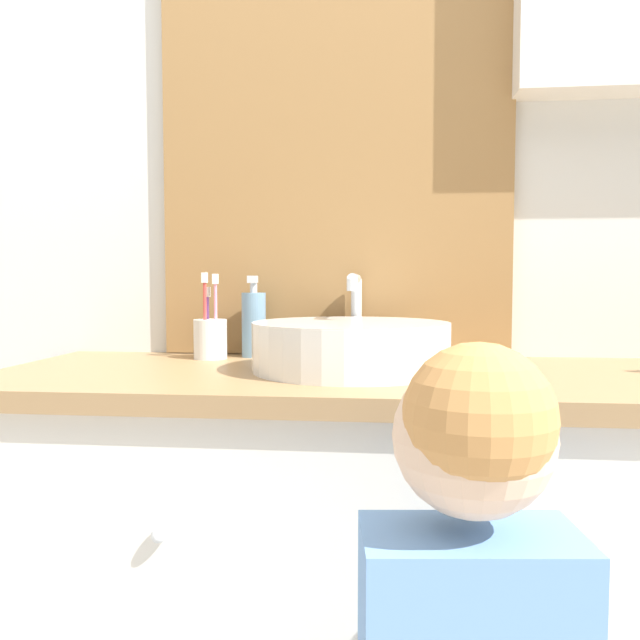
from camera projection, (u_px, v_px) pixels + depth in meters
name	position (u px, v px, depth m)	size (l,w,h in m)	color
wall_back	(395.00, 131.00, 1.42)	(3.20, 0.18, 2.50)	silver
vanity_counter	(373.00, 573.00, 1.19)	(1.45, 0.54, 0.78)	silver
sink_basin	(351.00, 345.00, 1.19)	(0.37, 0.42, 0.19)	white
toothbrush_holder	(210.00, 337.00, 1.37)	(0.07, 0.07, 0.19)	silver
soap_dispenser	(254.00, 323.00, 1.40)	(0.05, 0.05, 0.18)	#6B93B2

